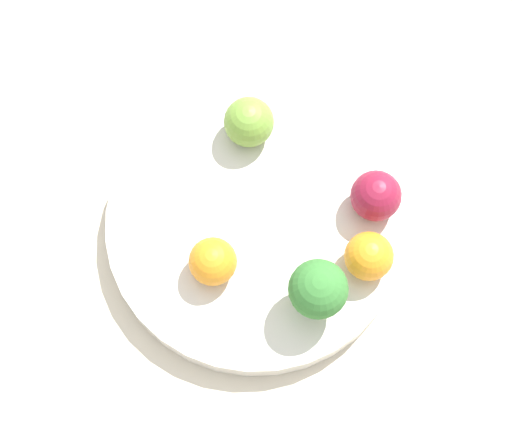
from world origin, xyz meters
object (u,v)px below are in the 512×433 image
object	(u,v)px
orange_back	(213,262)
orange_front	(369,256)
bowl	(256,225)
apple_red	(376,196)
broccoli	(318,290)
apple_green	(249,122)

from	to	relation	value
orange_back	orange_front	bearing A→B (deg)	-73.24
bowl	orange_front	xyz separation A→B (m)	(-0.01, -0.10, 0.03)
orange_front	apple_red	bearing A→B (deg)	6.10
orange_front	orange_back	bearing A→B (deg)	106.76
apple_red	orange_front	world-z (taller)	apple_red
broccoli	orange_back	size ratio (longest dim) A/B	1.57
bowl	orange_back	size ratio (longest dim) A/B	6.46
broccoli	orange_front	world-z (taller)	broccoli
orange_front	bowl	bearing A→B (deg)	82.34
bowl	apple_red	world-z (taller)	apple_red
broccoli	bowl	bearing A→B (deg)	49.47
orange_front	broccoli	bearing A→B (deg)	141.50
apple_red	orange_back	distance (m)	0.15
bowl	apple_green	bearing A→B (deg)	19.03
bowl	broccoli	world-z (taller)	broccoli
apple_green	orange_front	bearing A→B (deg)	-125.92
apple_red	orange_front	distance (m)	0.05
apple_green	orange_back	size ratio (longest dim) A/B	1.09
apple_green	orange_front	distance (m)	0.16
apple_green	bowl	bearing A→B (deg)	-160.97
broccoli	orange_back	world-z (taller)	broccoli
bowl	broccoli	xyz separation A→B (m)	(-0.06, -0.07, 0.05)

